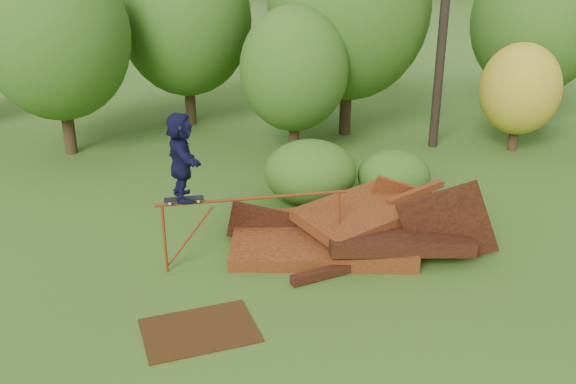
{
  "coord_description": "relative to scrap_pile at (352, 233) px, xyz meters",
  "views": [
    {
      "loc": [
        -1.49,
        -9.91,
        6.5
      ],
      "look_at": [
        -0.8,
        2.0,
        1.6
      ],
      "focal_mm": 40.0,
      "sensor_mm": 36.0,
      "label": 1
    }
  ],
  "objects": [
    {
      "name": "ground",
      "position": [
        -0.63,
        -2.61,
        -0.35
      ],
      "size": [
        240.0,
        240.0,
        0.0
      ],
      "primitive_type": "plane",
      "color": "#2D5116",
      "rests_on": "ground"
    },
    {
      "name": "scrap_pile",
      "position": [
        0.0,
        0.0,
        0.0
      ],
      "size": [
        5.83,
        3.32,
        2.18
      ],
      "color": "#41130B",
      "rests_on": "ground"
    },
    {
      "name": "grind_rail",
      "position": [
        -2.14,
        -0.62,
        0.84
      ],
      "size": [
        3.87,
        0.59,
        1.52
      ],
      "color": "maroon",
      "rests_on": "ground"
    },
    {
      "name": "skateboard",
      "position": [
        -3.49,
        -0.81,
        1.23
      ],
      "size": [
        0.79,
        0.31,
        0.08
      ],
      "rotation": [
        0.0,
        0.0,
        0.14
      ],
      "color": "black",
      "rests_on": "grind_rail"
    },
    {
      "name": "skater",
      "position": [
        -3.49,
        -0.81,
        2.12
      ],
      "size": [
        0.91,
        1.69,
        1.74
      ],
      "primitive_type": "imported",
      "rotation": [
        0.0,
        0.0,
        1.83
      ],
      "color": "#131234",
      "rests_on": "skateboard"
    },
    {
      "name": "flat_plate",
      "position": [
        -3.12,
        -3.01,
        -0.34
      ],
      "size": [
        2.25,
        1.88,
        0.03
      ],
      "primitive_type": "cube",
      "rotation": [
        0.0,
        0.0,
        0.29
      ],
      "color": "#3A200C",
      "rests_on": "ground"
    },
    {
      "name": "tree_0",
      "position": [
        -7.79,
        6.89,
        3.24
      ],
      "size": [
        4.3,
        4.3,
        6.07
      ],
      "color": "black",
      "rests_on": "ground"
    },
    {
      "name": "tree_1",
      "position": [
        -4.3,
        9.94,
        3.3
      ],
      "size": [
        4.48,
        4.48,
        6.24
      ],
      "color": "black",
      "rests_on": "ground"
    },
    {
      "name": "tree_2",
      "position": [
        -0.85,
        6.26,
        2.32
      ],
      "size": [
        3.22,
        3.22,
        4.54
      ],
      "color": "black",
      "rests_on": "ground"
    },
    {
      "name": "tree_3",
      "position": [
        1.04,
        8.45,
        3.87
      ],
      "size": [
        5.21,
        5.21,
        7.22
      ],
      "color": "black",
      "rests_on": "ground"
    },
    {
      "name": "tree_4",
      "position": [
        6.09,
        6.37,
        1.61
      ],
      "size": [
        2.45,
        2.45,
        3.38
      ],
      "color": "black",
      "rests_on": "ground"
    },
    {
      "name": "tree_5",
      "position": [
        7.58,
        9.24,
        3.27
      ],
      "size": [
        4.37,
        4.37,
        6.14
      ],
      "color": "black",
      "rests_on": "ground"
    },
    {
      "name": "shrub_left",
      "position": [
        -0.68,
        2.59,
        0.46
      ],
      "size": [
        2.35,
        2.17,
        1.63
      ],
      "primitive_type": "ellipsoid",
      "color": "#274C14",
      "rests_on": "ground"
    },
    {
      "name": "shrub_right",
      "position": [
        1.47,
        2.62,
        0.31
      ],
      "size": [
        1.86,
        1.71,
        1.32
      ],
      "primitive_type": "ellipsoid",
      "color": "#274C14",
      "rests_on": "ground"
    }
  ]
}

